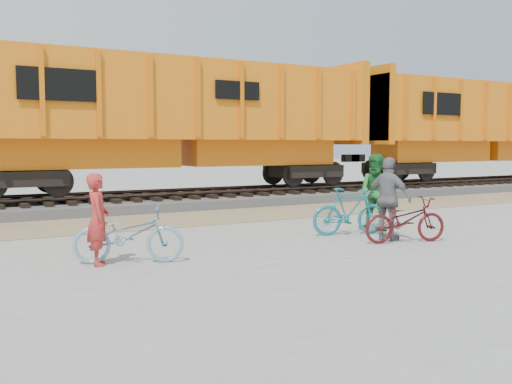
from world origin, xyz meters
TOP-DOWN VIEW (x-y plane):
  - ground at (0.00, 0.00)m, footprint 120.00×120.00m
  - gravel_strip at (0.00, 5.50)m, footprint 120.00×3.00m
  - ballast_bed at (0.00, 9.00)m, footprint 120.00×4.00m
  - track at (0.00, 9.00)m, footprint 120.00×2.60m
  - hopper_car_center at (1.22, 9.00)m, footprint 14.00×3.13m
  - hopper_car_right at (16.22, 9.00)m, footprint 14.00×3.13m
  - bicycle_blue at (-3.16, 0.48)m, footprint 2.01×1.34m
  - bicycle_teal at (2.20, 1.08)m, footprint 1.88×0.93m
  - bicycle_maroon at (2.56, -0.33)m, footprint 1.93×1.09m
  - person_solo at (-3.66, 0.58)m, footprint 0.49×0.64m
  - person_man at (3.20, 1.28)m, footprint 1.08×1.14m
  - person_woman at (2.46, 0.07)m, footprint 0.73×1.14m

SIDE VIEW (x-z plane):
  - ground at x=0.00m, z-range 0.00..0.00m
  - gravel_strip at x=0.00m, z-range 0.00..0.02m
  - ballast_bed at x=0.00m, z-range 0.00..0.30m
  - track at x=0.00m, z-range 0.35..0.59m
  - bicycle_maroon at x=2.56m, z-range 0.00..0.96m
  - bicycle_blue at x=-3.16m, z-range 0.00..1.00m
  - bicycle_teal at x=2.20m, z-range 0.00..1.09m
  - person_solo at x=-3.66m, z-range 0.00..1.58m
  - person_woman at x=2.46m, z-range 0.00..1.81m
  - person_man at x=3.20m, z-range 0.00..1.85m
  - hopper_car_center at x=1.22m, z-range 0.68..5.33m
  - hopper_car_right at x=16.22m, z-range 0.68..5.33m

